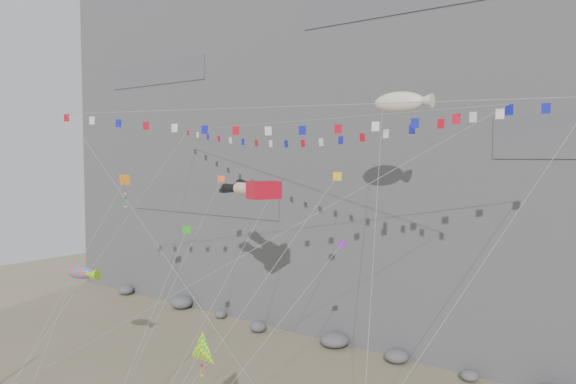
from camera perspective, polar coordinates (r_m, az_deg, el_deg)
The scene contains 13 objects.
cliff at distance 61.88m, azimuth 12.69°, elevation 11.31°, with size 80.00×28.00×50.00m, color slate.
talus_boulders at distance 50.86m, azimuth 4.74°, elevation -14.78°, with size 60.00×3.00×1.20m, color slate, non-canonical shape.
legs_kite at distance 42.26m, azimuth -3.71°, elevation 0.33°, with size 8.97×17.87×20.59m.
flag_banner_upper at distance 42.80m, azimuth 0.62°, elevation 7.15°, with size 34.47×20.43×28.40m.
flag_banner_lower at distance 34.97m, azimuth -0.29°, elevation 8.63°, with size 32.35×10.29×22.06m.
harlequin_kite at distance 47.33m, azimuth -16.29°, elevation 1.12°, with size 3.87×8.79×16.92m.
fish_windsock at distance 45.13m, azimuth -20.28°, elevation -7.67°, with size 3.58×4.28×8.85m.
delta_kite at distance 32.19m, azimuth -8.83°, elevation -15.69°, with size 2.22×4.57×7.84m.
blimp_windsock at distance 38.28m, azimuth 11.20°, elevation 8.87°, with size 6.89×13.45×24.27m.
small_kite_a at distance 46.23m, azimuth -6.96°, elevation 0.98°, with size 6.56×16.65×22.50m.
small_kite_b at distance 35.86m, azimuth 5.19°, elevation -5.67°, with size 4.46×11.97×16.32m.
small_kite_c at distance 40.75m, azimuth -10.33°, elevation -4.04°, with size 4.15×10.71×15.54m.
small_kite_d at distance 36.17m, azimuth 4.73°, elevation 1.16°, with size 5.12×13.60×20.55m.
Camera 1 is at (26.46, -23.32, 16.73)m, focal length 35.00 mm.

